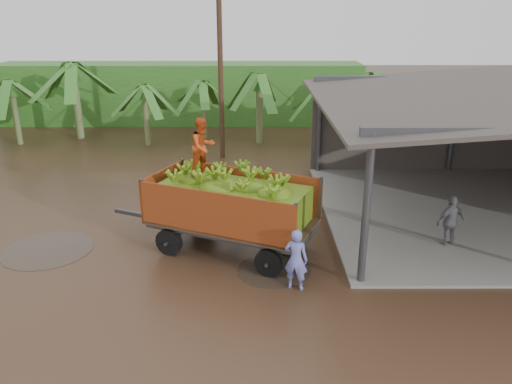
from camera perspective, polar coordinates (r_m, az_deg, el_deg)
ground at (r=16.64m, az=-9.01°, el=-3.74°), size 100.00×100.00×0.00m
hedge_north at (r=31.74m, az=-8.59°, el=11.11°), size 22.00×3.00×3.60m
banana_trailer at (r=14.26m, az=-2.84°, el=-1.43°), size 6.47×3.97×3.84m
man_blue at (r=12.57m, az=4.59°, el=-7.69°), size 0.69×0.56×1.63m
man_grey at (r=15.74m, az=21.34°, el=-3.16°), size 1.03×0.71×1.63m
utility_pole at (r=23.19m, az=-4.10°, el=14.46°), size 1.20×0.24×8.66m
banana_plants at (r=23.91m, az=-20.59°, el=7.23°), size 23.88×20.26×4.22m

